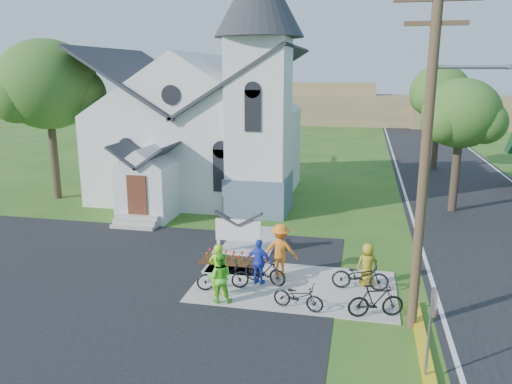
% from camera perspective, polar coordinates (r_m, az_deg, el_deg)
% --- Properties ---
extents(ground, '(120.00, 120.00, 0.00)m').
position_cam_1_polar(ground, '(17.70, -0.76, -11.05)').
color(ground, '#2A5A19').
rests_on(ground, ground).
extents(parking_lot, '(20.00, 16.00, 0.02)m').
position_cam_1_polar(parking_lot, '(18.82, -23.90, -10.70)').
color(parking_lot, black).
rests_on(parking_lot, ground).
extents(road, '(8.00, 90.00, 0.02)m').
position_cam_1_polar(road, '(32.17, 23.28, -0.69)').
color(road, black).
rests_on(road, ground).
extents(sidewalk, '(7.00, 4.00, 0.05)m').
position_cam_1_polar(sidewalk, '(17.89, 4.38, -10.71)').
color(sidewalk, '#A9A399').
rests_on(sidewalk, ground).
extents(church, '(12.35, 12.00, 13.00)m').
position_cam_1_polar(church, '(29.65, -5.78, 9.50)').
color(church, white).
rests_on(church, ground).
extents(church_sign, '(2.20, 0.40, 1.70)m').
position_cam_1_polar(church_sign, '(20.48, -2.04, -4.44)').
color(church_sign, '#A9A399').
rests_on(church_sign, ground).
extents(flower_bed, '(2.60, 1.10, 0.07)m').
position_cam_1_polar(flower_bed, '(20.00, -2.65, -7.93)').
color(flower_bed, '#371E0F').
rests_on(flower_bed, ground).
extents(utility_pole, '(3.45, 0.28, 10.00)m').
position_cam_1_polar(utility_pole, '(14.40, 19.11, 4.92)').
color(utility_pole, '#4D3A26').
rests_on(utility_pole, ground).
extents(stop_sign, '(0.11, 0.76, 2.48)m').
position_cam_1_polar(stop_sign, '(12.90, 19.50, -13.06)').
color(stop_sign, gray).
rests_on(stop_sign, ground).
extents(tree_lot_corner, '(5.60, 5.60, 9.15)m').
position_cam_1_polar(tree_lot_corner, '(31.13, -22.73, 11.23)').
color(tree_lot_corner, '#34231C').
rests_on(tree_lot_corner, ground).
extents(tree_road_near, '(4.00, 4.00, 7.05)m').
position_cam_1_polar(tree_road_near, '(28.16, 22.38, 8.24)').
color(tree_road_near, '#34231C').
rests_on(tree_road_near, ground).
extents(tree_road_mid, '(4.40, 4.40, 7.80)m').
position_cam_1_polar(tree_road_mid, '(40.05, 20.27, 10.60)').
color(tree_road_mid, '#34231C').
rests_on(tree_road_mid, ground).
extents(distant_hills, '(61.00, 10.00, 5.60)m').
position_cam_1_polar(distant_hills, '(72.17, 12.12, 9.32)').
color(distant_hills, olive).
rests_on(distant_hills, ground).
extents(cyclist_0, '(0.67, 0.44, 1.83)m').
position_cam_1_polar(cyclist_0, '(16.81, -4.29, -8.88)').
color(cyclist_0, '#ABDF1A').
rests_on(cyclist_0, sidewalk).
extents(bike_0, '(1.91, 1.27, 0.95)m').
position_cam_1_polar(bike_0, '(17.44, -3.81, -9.58)').
color(bike_0, black).
rests_on(bike_0, sidewalk).
extents(cyclist_1, '(0.93, 0.79, 1.68)m').
position_cam_1_polar(cyclist_1, '(16.44, -4.18, -9.71)').
color(cyclist_1, '#58DB29').
rests_on(cyclist_1, sidewalk).
extents(bike_1, '(1.71, 0.97, 0.99)m').
position_cam_1_polar(bike_1, '(17.82, 1.02, -8.95)').
color(bike_1, black).
rests_on(bike_1, sidewalk).
extents(cyclist_2, '(1.02, 0.61, 1.63)m').
position_cam_1_polar(cyclist_2, '(17.71, 0.37, -7.98)').
color(cyclist_2, blue).
rests_on(cyclist_2, sidewalk).
extents(bike_2, '(1.74, 0.90, 0.87)m').
position_cam_1_polar(bike_2, '(16.13, 4.86, -11.79)').
color(bike_2, black).
rests_on(bike_2, sidewalk).
extents(cyclist_3, '(1.29, 0.77, 1.96)m').
position_cam_1_polar(cyclist_3, '(18.39, 2.81, -6.61)').
color(cyclist_3, orange).
rests_on(cyclist_3, sidewalk).
extents(bike_3, '(1.81, 0.96, 1.05)m').
position_cam_1_polar(bike_3, '(16.01, 13.53, -12.00)').
color(bike_3, black).
rests_on(bike_3, sidewalk).
extents(cyclist_4, '(0.88, 0.72, 1.55)m').
position_cam_1_polar(cyclist_4, '(17.99, 12.60, -8.11)').
color(cyclist_4, '#AD9620').
rests_on(cyclist_4, sidewalk).
extents(bike_4, '(1.95, 0.72, 1.02)m').
position_cam_1_polar(bike_4, '(17.73, 11.82, -9.34)').
color(bike_4, black).
rests_on(bike_4, sidewalk).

